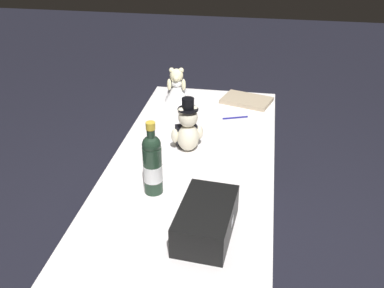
% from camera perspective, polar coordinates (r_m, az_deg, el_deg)
% --- Properties ---
extents(ground_plane, '(12.00, 12.00, 0.00)m').
position_cam_1_polar(ground_plane, '(2.60, 0.00, -16.06)').
color(ground_plane, black).
extents(reception_table, '(1.84, 0.78, 0.73)m').
position_cam_1_polar(reception_table, '(2.36, 0.00, -9.85)').
color(reception_table, white).
rests_on(reception_table, ground_plane).
extents(teddy_bear_groom, '(0.16, 0.15, 0.28)m').
position_cam_1_polar(teddy_bear_groom, '(2.21, -0.58, 1.84)').
color(teddy_bear_groom, beige).
rests_on(teddy_bear_groom, reception_table).
extents(teddy_bear_bride, '(0.20, 0.16, 0.22)m').
position_cam_1_polar(teddy_bear_bride, '(2.78, -1.96, 7.46)').
color(teddy_bear_bride, white).
rests_on(teddy_bear_bride, reception_table).
extents(champagne_bottle, '(0.08, 0.08, 0.33)m').
position_cam_1_polar(champagne_bottle, '(1.87, -5.09, -2.52)').
color(champagne_bottle, '#1E3324').
rests_on(champagne_bottle, reception_table).
extents(signing_pen, '(0.06, 0.15, 0.01)m').
position_cam_1_polar(signing_pen, '(2.58, 5.45, 3.37)').
color(signing_pen, navy).
rests_on(signing_pen, reception_table).
extents(gift_case_black, '(0.34, 0.22, 0.13)m').
position_cam_1_polar(gift_case_black, '(1.69, 1.83, -9.69)').
color(gift_case_black, black).
rests_on(gift_case_black, reception_table).
extents(guestbook, '(0.27, 0.33, 0.02)m').
position_cam_1_polar(guestbook, '(2.79, 7.01, 5.58)').
color(guestbook, tan).
rests_on(guestbook, reception_table).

